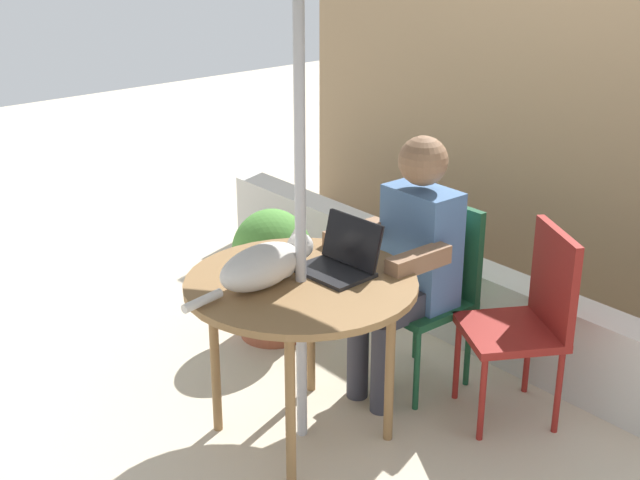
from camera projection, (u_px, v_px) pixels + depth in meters
name	position (u px, v px, depth m)	size (l,w,h in m)	color
ground_plane	(302.00, 433.00, 3.84)	(14.00, 14.00, 0.00)	beige
fence_back	(601.00, 152.00, 4.72)	(4.63, 0.08, 1.80)	#937756
planter_wall_low	(488.00, 311.00, 4.47)	(4.17, 0.20, 0.44)	beige
patio_table	(301.00, 295.00, 3.60)	(0.95, 0.95, 0.73)	olive
chair_occupied	(432.00, 280.00, 4.11)	(0.40, 0.40, 0.87)	#194C2D
chair_empty	(530.00, 311.00, 3.81)	(0.55, 0.55, 0.87)	maroon
person_seated	(409.00, 254.00, 3.96)	(0.48, 0.48, 1.21)	#4C72A5
laptop	(343.00, 256.00, 3.65)	(0.32, 0.27, 0.21)	black
cat	(265.00, 265.00, 3.51)	(0.25, 0.65, 0.17)	silver
potted_plant_near_fence	(272.00, 270.00, 4.57)	(0.42, 0.42, 0.70)	#9E5138
potted_plant_by_chair	(415.00, 257.00, 4.99)	(0.27, 0.27, 0.51)	#9E5138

